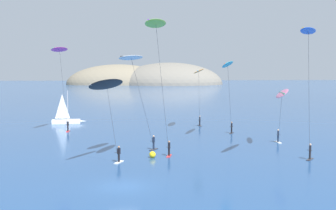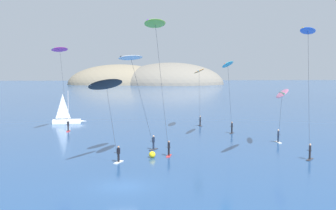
{
  "view_description": "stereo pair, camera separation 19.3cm",
  "coord_description": "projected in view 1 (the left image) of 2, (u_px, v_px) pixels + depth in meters",
  "views": [
    {
      "loc": [
        0.66,
        -33.48,
        9.54
      ],
      "look_at": [
        5.29,
        18.59,
        4.98
      ],
      "focal_mm": 45.0,
      "sensor_mm": 36.0,
      "label": 1
    },
    {
      "loc": [
        0.86,
        -33.5,
        9.54
      ],
      "look_at": [
        5.29,
        18.59,
        4.98
      ],
      "focal_mm": 45.0,
      "sensor_mm": 36.0,
      "label": 2
    }
  ],
  "objects": [
    {
      "name": "kitesurfer_magenta",
      "position": [
        60.0,
        57.0,
        60.62
      ],
      "size": [
        2.54,
        5.61,
        12.63
      ],
      "color": "red",
      "rests_on": "ground"
    },
    {
      "name": "kitesurfer_lime",
      "position": [
        157.0,
        34.0,
        39.81
      ],
      "size": [
        3.65,
        8.71,
        14.1
      ],
      "color": "red",
      "rests_on": "ground"
    },
    {
      "name": "kitesurfer_white",
      "position": [
        133.0,
        66.0,
        44.07
      ],
      "size": [
        4.85,
        7.84,
        10.96
      ],
      "color": "#2D2D33",
      "rests_on": "ground"
    },
    {
      "name": "kitesurfer_blue",
      "position": [
        309.0,
        43.0,
        40.55
      ],
      "size": [
        4.37,
        6.09,
        13.42
      ],
      "color": "#2D2D33",
      "rests_on": "ground"
    },
    {
      "name": "kitesurfer_orange",
      "position": [
        199.0,
        75.0,
        65.35
      ],
      "size": [
        2.7,
        7.47,
        9.54
      ],
      "color": "#2D2D33",
      "rests_on": "ground"
    },
    {
      "name": "kitesurfer_black",
      "position": [
        108.0,
        90.0,
        40.34
      ],
      "size": [
        3.99,
        5.4,
        8.61
      ],
      "color": "silver",
      "rests_on": "ground"
    },
    {
      "name": "kitesurfer_pink",
      "position": [
        282.0,
        97.0,
        51.05
      ],
      "size": [
        2.5,
        6.15,
        7.13
      ],
      "color": "silver",
      "rests_on": "ground"
    },
    {
      "name": "marker_buoy",
      "position": [
        152.0,
        155.0,
        44.95
      ],
      "size": [
        0.7,
        0.7,
        0.7
      ],
      "primitive_type": "sphere",
      "color": "yellow",
      "rests_on": "ground"
    },
    {
      "name": "ground_plane",
      "position": [
        123.0,
        187.0,
        34.0
      ],
      "size": [
        600.0,
        600.0,
        0.0
      ],
      "primitive_type": "plane",
      "color": "navy"
    },
    {
      "name": "headland_island",
      "position": [
        149.0,
        84.0,
        250.63
      ],
      "size": [
        92.72,
        48.58,
        25.93
      ],
      "color": "#7A705B",
      "rests_on": "ground"
    },
    {
      "name": "sailboat_near",
      "position": [
        68.0,
        120.0,
        72.92
      ],
      "size": [
        5.94,
        1.74,
        5.7
      ],
      "color": "white",
      "rests_on": "ground"
    },
    {
      "name": "kitesurfer_cyan",
      "position": [
        228.0,
        69.0,
        56.55
      ],
      "size": [
        3.99,
        8.55,
        10.57
      ],
      "color": "#2D2D33",
      "rests_on": "ground"
    }
  ]
}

